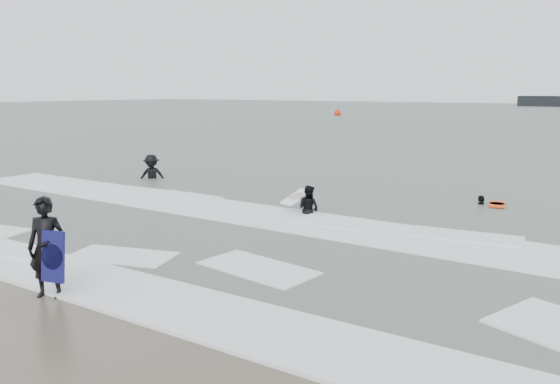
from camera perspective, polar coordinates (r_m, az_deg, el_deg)
The scene contains 8 objects.
ground at distance 11.58m, azimuth -13.92°, elevation -9.20°, with size 320.00×320.00×0.00m, color brown.
surfer_centre at distance 11.44m, azimuth -22.85°, elevation -10.00°, with size 0.71×0.47×1.95m, color black.
surfer_wading at distance 17.13m, azimuth 2.99°, elevation -2.42°, with size 0.73×0.57×1.50m, color black.
surfer_breaker at distance 24.44m, azimuth -13.23°, elevation 1.25°, with size 1.27×0.73×1.96m, color black.
surfer_right_near at distance 19.69m, azimuth 20.28°, elevation -1.36°, with size 0.88×0.37×1.51m, color black.
surf_foam at distance 14.20m, azimuth -2.90°, elevation -5.02°, with size 30.03×9.06×0.09m.
bodyboards at distance 15.24m, azimuth 4.76°, elevation -2.17°, with size 5.77×13.76×1.25m.
buoy at distance 83.33m, azimuth 6.03°, elevation 8.21°, with size 1.00×1.00×1.65m.
Camera 1 is at (8.11, -7.31, 3.87)m, focal length 35.00 mm.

